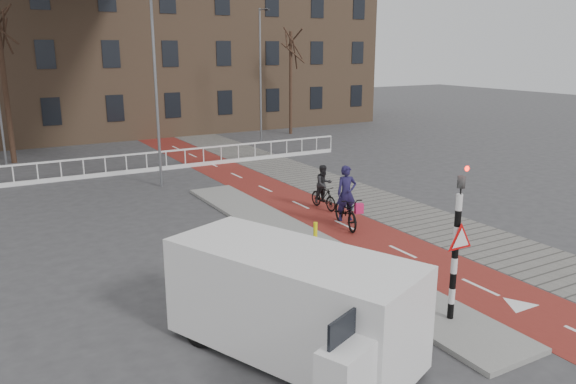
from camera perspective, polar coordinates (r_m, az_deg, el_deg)
ground at (r=15.15m, az=12.25°, el=-9.27°), size 120.00×120.00×0.00m
bike_lane at (r=23.73m, az=-1.20°, el=-0.18°), size 2.50×60.00×0.01m
sidewalk at (r=25.15m, az=4.40°, el=0.62°), size 3.00×60.00×0.01m
curb_island at (r=17.70m, az=1.87°, el=-5.19°), size 1.80×16.00×0.12m
traffic_signal at (r=12.71m, az=16.79°, el=-4.64°), size 0.80×0.80×3.68m
bollard at (r=16.84m, az=2.79°, el=-4.49°), size 0.12×0.12×0.85m
cyclist_near at (r=19.33m, az=5.93°, el=-1.47°), size 1.27×2.20×2.14m
cyclist_far at (r=21.40m, az=3.63°, el=0.12°), size 0.74×1.57×1.71m
van at (r=11.28m, az=0.37°, el=-11.05°), size 3.87×5.49×2.19m
railing at (r=28.12m, az=-20.02°, el=1.89°), size 28.00×0.10×0.99m
townhouse_row at (r=42.70m, az=-21.94°, el=15.91°), size 46.00×10.00×15.90m
tree_mid at (r=33.07m, az=-26.83°, el=9.68°), size 0.28×0.28×8.24m
tree_right at (r=40.15m, az=0.28°, el=10.96°), size 0.22×0.22×7.08m
streetlight_near at (r=24.99m, az=-13.26°, el=10.06°), size 0.12×0.12×8.50m
streetlight_right at (r=36.05m, az=-2.82°, el=11.54°), size 0.12×0.12×8.34m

